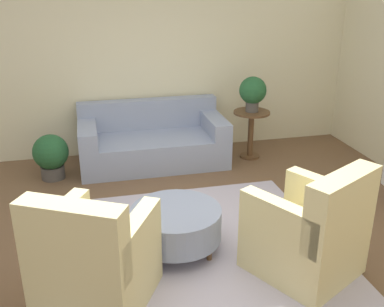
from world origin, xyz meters
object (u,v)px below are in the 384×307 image
Objects in this scene: ottoman_table at (176,223)px; armchair_left at (94,263)px; potted_plant_floor at (51,155)px; couch at (152,142)px; armchair_right at (310,234)px; potted_plant_on_side_table at (253,92)px; side_table at (251,127)px.

armchair_left is at bearing -140.57° from ottoman_table.
armchair_left reaches higher than potted_plant_floor.
armchair_left reaches higher than ottoman_table.
couch is 1.81× the size of armchair_right.
potted_plant_floor is (-2.74, -0.11, -0.65)m from potted_plant_on_side_table.
armchair_right is 2.82m from potted_plant_on_side_table.
potted_plant_floor is at bearing -177.78° from potted_plant_on_side_table.
couch is 2.23m from ottoman_table.
potted_plant_floor is at bearing 131.04° from armchair_right.
armchair_left is at bearing -130.08° from potted_plant_on_side_table.
armchair_left is 1.00m from ottoman_table.
ottoman_table is 2.67m from potted_plant_on_side_table.
potted_plant_on_side_table is (1.51, 2.08, 0.69)m from ottoman_table.
armchair_left and armchair_right have the same top height.
ottoman_table is at bearing -93.02° from couch.
couch is 3.36× the size of potted_plant_floor.
armchair_right is at bearing -72.11° from couch.
armchair_right is (1.81, 0.00, 0.00)m from armchair_left.
armchair_right is (0.92, -2.86, 0.10)m from couch.
armchair_right is 2.76m from side_table.
couch is 2.31× the size of ottoman_table.
armchair_right is 1.22m from ottoman_table.
side_table is (1.40, -0.15, 0.17)m from couch.
armchair_right is at bearing -99.87° from side_table.
armchair_left is 1.86× the size of potted_plant_floor.
ottoman_table is 1.25× the size of side_table.
armchair_left is 3.55m from side_table.
side_table is 1.40× the size of potted_plant_on_side_table.
potted_plant_floor is at bearing 121.88° from ottoman_table.
couch is 1.81× the size of armchair_left.
ottoman_table is at bearing 39.43° from armchair_left.
armchair_left is 2.24× the size of potted_plant_on_side_table.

